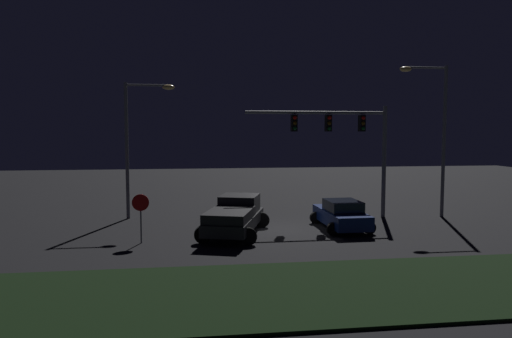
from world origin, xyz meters
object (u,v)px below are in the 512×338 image
object	(u,v)px
traffic_signal_gantry	(344,134)
street_lamp_right	(435,123)
car_sedan	(341,215)
stop_sign	(141,209)
pickup_truck	(235,214)
street_lamp_left	(137,132)

from	to	relation	value
traffic_signal_gantry	street_lamp_right	world-z (taller)	street_lamp_right
car_sedan	stop_sign	size ratio (longest dim) A/B	1.99
street_lamp_right	pickup_truck	bearing A→B (deg)	-165.57
traffic_signal_gantry	street_lamp_left	xyz separation A→B (m)	(-11.81, 1.46, 0.07)
street_lamp_left	pickup_truck	bearing A→B (deg)	-43.86
car_sedan	stop_sign	distance (m)	10.13
street_lamp_left	street_lamp_right	size ratio (longest dim) A/B	0.88
car_sedan	traffic_signal_gantry	size ratio (longest dim) A/B	0.53
street_lamp_left	stop_sign	xyz separation A→B (m)	(0.79, -6.25, -3.41)
street_lamp_right	street_lamp_left	bearing A→B (deg)	173.70
car_sedan	traffic_signal_gantry	world-z (taller)	traffic_signal_gantry
traffic_signal_gantry	stop_sign	size ratio (longest dim) A/B	3.73
pickup_truck	street_lamp_right	size ratio (longest dim) A/B	0.65
street_lamp_right	stop_sign	size ratio (longest dim) A/B	3.96
street_lamp_right	stop_sign	world-z (taller)	street_lamp_right
street_lamp_left	car_sedan	bearing A→B (deg)	-22.53
pickup_truck	street_lamp_right	world-z (taller)	street_lamp_right
car_sedan	pickup_truck	bearing A→B (deg)	94.12
car_sedan	street_lamp_right	distance (m)	8.40
pickup_truck	street_lamp_left	size ratio (longest dim) A/B	0.74
pickup_truck	car_sedan	size ratio (longest dim) A/B	1.30
car_sedan	street_lamp_left	bearing A→B (deg)	66.23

